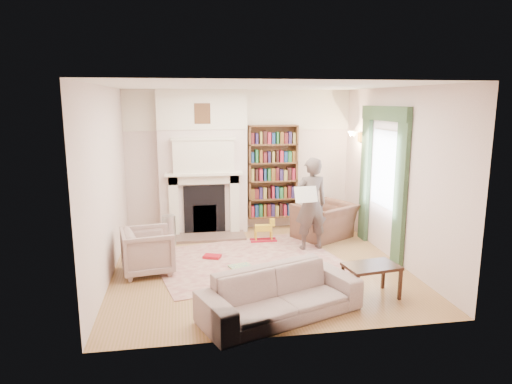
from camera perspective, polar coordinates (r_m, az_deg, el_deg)
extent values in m
plane|color=olive|center=(7.39, 0.32, -9.16)|extent=(4.50, 4.50, 0.00)
plane|color=white|center=(6.92, 0.35, 13.11)|extent=(4.50, 4.50, 0.00)
plane|color=silver|center=(9.22, -2.03, 3.95)|extent=(4.50, 0.00, 4.50)
plane|color=silver|center=(4.86, 4.81, -2.85)|extent=(4.50, 0.00, 4.50)
plane|color=silver|center=(7.00, -18.13, 1.02)|extent=(0.00, 4.50, 4.50)
plane|color=silver|center=(7.72, 17.04, 2.00)|extent=(0.00, 4.50, 4.50)
cube|color=silver|center=(8.98, -6.65, 3.68)|extent=(1.70, 0.35, 2.80)
cube|color=silver|center=(8.73, -6.53, 2.26)|extent=(1.47, 0.24, 0.05)
cube|color=black|center=(8.95, -6.45, -2.20)|extent=(0.80, 0.06, 0.96)
cube|color=silver|center=(8.70, -6.58, 4.46)|extent=(1.15, 0.18, 0.62)
cube|color=brown|center=(9.23, 2.09, 2.54)|extent=(1.00, 0.24, 1.85)
cube|color=silver|center=(8.06, 15.72, 2.81)|extent=(0.02, 0.90, 1.30)
cube|color=#2A4029|center=(7.47, 17.62, 0.10)|extent=(0.07, 0.32, 2.40)
cube|color=#2A4029|center=(8.71, 13.49, 1.88)|extent=(0.07, 0.32, 2.40)
cube|color=#2A4029|center=(7.96, 15.78, 9.44)|extent=(0.09, 1.70, 0.24)
cube|color=#C8B397|center=(7.59, -1.11, -8.54)|extent=(3.31, 2.80, 0.01)
imported|color=brown|center=(8.81, 8.53, -3.60)|extent=(1.34, 1.30, 0.67)
imported|color=#BBB09A|center=(7.18, -13.36, -7.18)|extent=(0.88, 0.86, 0.69)
imported|color=#B5AB95|center=(5.67, 3.08, -12.61)|extent=(2.13, 1.42, 0.58)
imported|color=#504340|center=(8.00, 6.88, -1.51)|extent=(0.64, 0.46, 1.63)
cube|color=silver|center=(7.73, 6.26, -0.31)|extent=(0.41, 0.16, 0.27)
cylinder|color=#ADB1B5|center=(8.46, -10.81, -4.72)|extent=(0.29, 0.29, 0.55)
cube|color=#DBCC4D|center=(7.22, -1.80, -9.42)|extent=(0.42, 0.42, 0.03)
cube|color=#AA1320|center=(7.71, -5.50, -8.02)|extent=(0.33, 0.28, 0.05)
cube|color=red|center=(7.26, 5.37, -9.42)|extent=(0.29, 0.26, 0.02)
cube|color=red|center=(7.28, 3.15, -9.34)|extent=(0.28, 0.23, 0.02)
cube|color=red|center=(6.82, 0.28, -10.77)|extent=(0.29, 0.26, 0.02)
cube|color=red|center=(7.00, 1.32, -10.18)|extent=(0.29, 0.27, 0.02)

